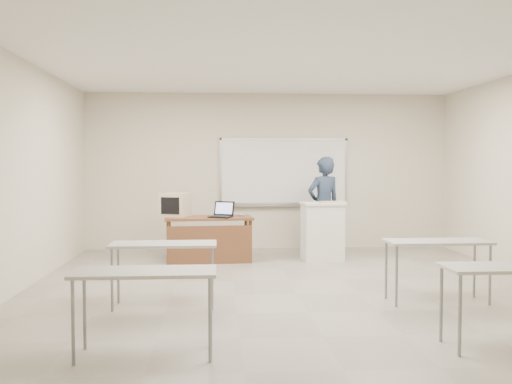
{
  "coord_description": "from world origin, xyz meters",
  "views": [
    {
      "loc": [
        -0.99,
        -7.02,
        1.61
      ],
      "look_at": [
        -0.36,
        2.2,
        1.18
      ],
      "focal_mm": 40.0,
      "sensor_mm": 36.0,
      "label": 1
    }
  ],
  "objects": [
    {
      "name": "student_desks",
      "position": [
        -0.0,
        -1.35,
        0.67
      ],
      "size": [
        4.4,
        2.2,
        0.73
      ],
      "color": "#A5A49F",
      "rests_on": "floor"
    },
    {
      "name": "presenter",
      "position": [
        0.93,
        3.13,
        0.89
      ],
      "size": [
        0.76,
        0.63,
        1.77
      ],
      "primitive_type": "imported",
      "rotation": [
        0.0,
        0.0,
        3.52
      ],
      "color": "black",
      "rests_on": "floor"
    },
    {
      "name": "podium",
      "position": [
        0.8,
        2.56,
        0.49
      ],
      "size": [
        0.7,
        0.51,
        0.98
      ],
      "rotation": [
        0.0,
        0.0,
        0.08
      ],
      "color": "silver",
      "rests_on": "floor"
    },
    {
      "name": "mouse",
      "position": [
        -0.58,
        2.65,
        0.77
      ],
      "size": [
        0.12,
        0.09,
        0.04
      ],
      "primitive_type": "ellipsoid",
      "rotation": [
        0.0,
        0.0,
        0.28
      ],
      "color": "gray",
      "rests_on": "instructor_desk"
    },
    {
      "name": "whiteboard",
      "position": [
        0.3,
        3.97,
        1.48
      ],
      "size": [
        2.48,
        0.1,
        1.31
      ],
      "color": "white",
      "rests_on": "floor"
    },
    {
      "name": "laptop",
      "position": [
        -0.94,
        2.48,
        0.81
      ],
      "size": [
        0.35,
        0.33,
        0.26
      ],
      "rotation": [
        0.0,
        0.0,
        -0.42
      ],
      "color": "black",
      "rests_on": "instructor_desk"
    },
    {
      "name": "crt_monitor",
      "position": [
        -1.68,
        2.73,
        0.94
      ],
      "size": [
        0.43,
        0.48,
        0.41
      ],
      "rotation": [
        0.0,
        0.0,
        -0.35
      ],
      "color": "#B8B195",
      "rests_on": "instructor_desk"
    },
    {
      "name": "keyboard",
      "position": [
        0.95,
        2.44,
        1.0
      ],
      "size": [
        0.48,
        0.24,
        0.03
      ],
      "primitive_type": "cube",
      "rotation": [
        0.0,
        0.0,
        0.19
      ],
      "color": "#B8B195",
      "rests_on": "podium"
    },
    {
      "name": "floor",
      "position": [
        0.0,
        0.0,
        -0.01
      ],
      "size": [
        7.0,
        8.0,
        0.01
      ],
      "primitive_type": "cube",
      "color": "gray",
      "rests_on": "ground"
    },
    {
      "name": "instructor_desk",
      "position": [
        -1.13,
        2.49,
        0.55
      ],
      "size": [
        1.46,
        0.73,
        0.75
      ],
      "rotation": [
        0.0,
        0.0,
        0.07
      ],
      "color": "brown",
      "rests_on": "floor"
    }
  ]
}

